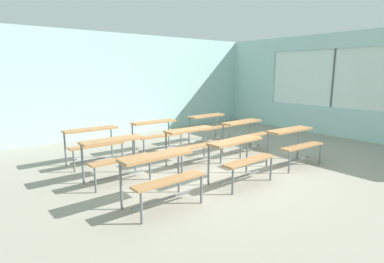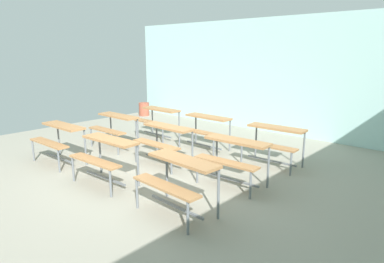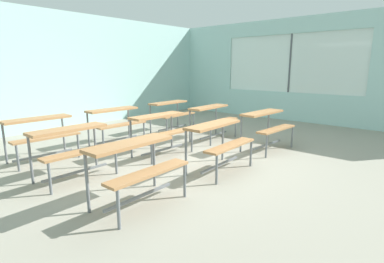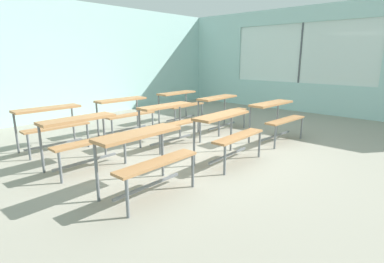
{
  "view_description": "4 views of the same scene",
  "coord_description": "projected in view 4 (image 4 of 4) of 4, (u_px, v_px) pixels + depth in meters",
  "views": [
    {
      "loc": [
        -3.95,
        -4.2,
        1.91
      ],
      "look_at": [
        -0.16,
        0.65,
        0.71
      ],
      "focal_mm": 28.91,
      "sensor_mm": 36.0,
      "label": 1
    },
    {
      "loc": [
        4.41,
        -3.62,
        2.12
      ],
      "look_at": [
        -0.03,
        1.35,
        0.54
      ],
      "focal_mm": 31.49,
      "sensor_mm": 36.0,
      "label": 2
    },
    {
      "loc": [
        -3.8,
        -3.3,
        1.6
      ],
      "look_at": [
        0.45,
        0.41,
        0.38
      ],
      "focal_mm": 28.0,
      "sensor_mm": 36.0,
      "label": 3
    },
    {
      "loc": [
        -3.8,
        -3.3,
        1.6
      ],
      "look_at": [
        -0.14,
        0.09,
        0.35
      ],
      "focal_mm": 28.0,
      "sensor_mm": 36.0,
      "label": 4
    }
  ],
  "objects": [
    {
      "name": "desk_bench_r2c0",
      "position": [
        51.0,
        118.0,
        5.2
      ],
      "size": [
        1.11,
        0.6,
        0.74
      ],
      "rotation": [
        0.0,
        0.0,
        -0.01
      ],
      "color": "#A87547",
      "rests_on": "ground"
    },
    {
      "name": "desk_bench_r1c1",
      "position": [
        170.0,
        115.0,
        5.48
      ],
      "size": [
        1.11,
        0.61,
        0.74
      ],
      "rotation": [
        0.0,
        0.0,
        -0.02
      ],
      "color": "#A87547",
      "rests_on": "ground"
    },
    {
      "name": "wall_right",
      "position": [
        322.0,
        63.0,
        8.39
      ],
      "size": [
        0.12,
        9.0,
        3.0
      ],
      "color": "#A8D1CC",
      "rests_on": "ground"
    },
    {
      "name": "desk_bench_r1c2",
      "position": [
        221.0,
        105.0,
        6.61
      ],
      "size": [
        1.12,
        0.64,
        0.74
      ],
      "rotation": [
        0.0,
        0.0,
        0.04
      ],
      "color": "#A87547",
      "rests_on": "ground"
    },
    {
      "name": "ground",
      "position": [
        201.0,
        152.0,
        5.27
      ],
      "size": [
        10.0,
        9.0,
        0.05
      ],
      "primitive_type": "cube",
      "color": "gray"
    },
    {
      "name": "desk_bench_r0c0",
      "position": [
        145.0,
        148.0,
        3.49
      ],
      "size": [
        1.11,
        0.61,
        0.74
      ],
      "rotation": [
        0.0,
        0.0,
        0.02
      ],
      "color": "#A87547",
      "rests_on": "ground"
    },
    {
      "name": "wall_back",
      "position": [
        73.0,
        61.0,
        7.87
      ],
      "size": [
        10.0,
        0.12,
        3.0
      ],
      "primitive_type": "cube",
      "color": "#A8D1CC",
      "rests_on": "ground"
    },
    {
      "name": "desk_bench_r0c2",
      "position": [
        276.0,
        112.0,
        5.77
      ],
      "size": [
        1.13,
        0.65,
        0.74
      ],
      "rotation": [
        0.0,
        0.0,
        -0.05
      ],
      "color": "#A87547",
      "rests_on": "ground"
    },
    {
      "name": "desk_bench_r0c1",
      "position": [
        227.0,
        126.0,
        4.6
      ],
      "size": [
        1.13,
        0.64,
        0.74
      ],
      "rotation": [
        0.0,
        0.0,
        0.04
      ],
      "color": "#A87547",
      "rests_on": "ground"
    },
    {
      "name": "desk_bench_r1c0",
      "position": [
        82.0,
        131.0,
        4.32
      ],
      "size": [
        1.11,
        0.6,
        0.74
      ],
      "rotation": [
        0.0,
        0.0,
        0.01
      ],
      "color": "#A87547",
      "rests_on": "ground"
    },
    {
      "name": "desk_bench_r2c1",
      "position": [
        124.0,
        108.0,
        6.28
      ],
      "size": [
        1.11,
        0.61,
        0.74
      ],
      "rotation": [
        0.0,
        0.0,
        -0.02
      ],
      "color": "#A87547",
      "rests_on": "ground"
    },
    {
      "name": "desk_bench_r2c2",
      "position": [
        180.0,
        100.0,
        7.48
      ],
      "size": [
        1.12,
        0.63,
        0.74
      ],
      "rotation": [
        0.0,
        0.0,
        0.04
      ],
      "color": "#A87547",
      "rests_on": "ground"
    }
  ]
}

